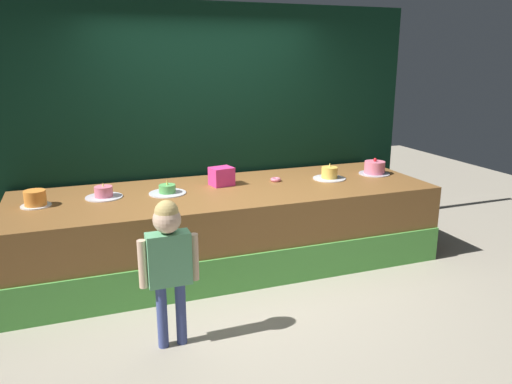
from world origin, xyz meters
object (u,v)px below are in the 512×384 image
at_px(child_figure, 169,254).
at_px(cake_far_left, 35,199).
at_px(pink_box, 222,176).
at_px(cake_far_right, 375,168).
at_px(donut, 276,180).
at_px(cake_left, 104,193).
at_px(cake_center, 167,190).
at_px(cake_right, 329,174).

relative_size(child_figure, cake_far_left, 4.28).
height_order(pink_box, cake_far_left, pink_box).
bearing_deg(cake_far_left, cake_far_right, 0.39).
xyz_separation_m(donut, cake_left, (-1.77, -0.02, 0.02)).
height_order(cake_left, cake_far_right, cake_far_right).
height_order(cake_far_left, cake_center, same).
relative_size(cake_center, cake_right, 1.01).
distance_m(cake_center, cake_far_right, 2.36).
distance_m(pink_box, cake_right, 1.19).
xyz_separation_m(child_figure, cake_center, (0.25, 1.38, 0.10)).
xyz_separation_m(donut, cake_right, (0.59, -0.10, 0.04)).
distance_m(donut, cake_left, 1.77).
xyz_separation_m(pink_box, donut, (0.59, -0.04, -0.08)).
xyz_separation_m(cake_far_left, cake_right, (2.94, -0.00, -0.01)).
relative_size(cake_far_left, cake_far_right, 0.75).
bearing_deg(cake_right, pink_box, 173.02).
bearing_deg(child_figure, cake_right, 34.06).
xyz_separation_m(child_figure, pink_box, (0.84, 1.51, 0.16)).
bearing_deg(cake_left, cake_far_left, -172.13).
relative_size(cake_center, cake_far_right, 1.03).
relative_size(pink_box, cake_right, 0.63).
xyz_separation_m(child_figure, cake_far_right, (2.61, 1.39, 0.13)).
distance_m(child_figure, cake_left, 1.49).
bearing_deg(cake_center, donut, 4.45).
distance_m(cake_left, cake_far_right, 2.94).
bearing_deg(child_figure, cake_center, 79.61).
bearing_deg(donut, cake_far_right, -3.82).
height_order(donut, cake_right, cake_right).
xyz_separation_m(donut, cake_far_right, (1.18, -0.08, 0.05)).
height_order(child_figure, cake_center, child_figure).
height_order(donut, cake_far_right, cake_far_right).
height_order(child_figure, cake_left, child_figure).
distance_m(cake_left, cake_center, 0.59).
xyz_separation_m(child_figure, cake_left, (-0.34, 1.45, 0.11)).
distance_m(pink_box, donut, 0.60).
bearing_deg(cake_far_left, cake_left, 7.87).
bearing_deg(cake_far_right, cake_right, -177.58).
relative_size(cake_left, cake_far_right, 0.99).
relative_size(pink_box, cake_left, 0.64).
distance_m(cake_right, cake_far_right, 0.59).
bearing_deg(donut, cake_far_left, -177.50).
height_order(child_figure, cake_far_right, child_figure).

